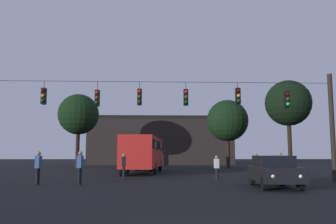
# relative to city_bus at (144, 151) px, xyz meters

# --- Properties ---
(ground_plane) EXTENTS (168.00, 168.00, 0.00)m
(ground_plane) POSITION_rel_city_bus_xyz_m (1.55, 0.38, -1.87)
(ground_plane) COLOR black
(ground_plane) RESTS_ON ground
(overhead_signal_span) EXTENTS (20.09, 0.44, 6.39)m
(overhead_signal_span) POSITION_rel_city_bus_xyz_m (1.56, -10.36, 2.00)
(overhead_signal_span) COLOR black
(overhead_signal_span) RESTS_ON ground
(city_bus) EXTENTS (3.49, 11.18, 3.00)m
(city_bus) POSITION_rel_city_bus_xyz_m (0.00, 0.00, 0.00)
(city_bus) COLOR #B21E19
(city_bus) RESTS_ON ground
(car_near_right) EXTENTS (2.16, 4.45, 1.52)m
(car_near_right) POSITION_rel_city_bus_xyz_m (6.68, -13.82, -1.07)
(car_near_right) COLOR black
(car_near_right) RESTS_ON ground
(car_far_left) EXTENTS (1.95, 4.39, 1.52)m
(car_far_left) POSITION_rel_city_bus_xyz_m (-1.92, 9.14, -1.07)
(car_far_left) COLOR #511919
(car_far_left) RESTS_ON ground
(pedestrian_crossing_left) EXTENTS (0.31, 0.40, 1.75)m
(pedestrian_crossing_left) POSITION_rel_city_bus_xyz_m (-2.99, -11.93, -0.87)
(pedestrian_crossing_left) COLOR black
(pedestrian_crossing_left) RESTS_ON ground
(pedestrian_crossing_center) EXTENTS (0.29, 0.39, 1.74)m
(pedestrian_crossing_center) POSITION_rel_city_bus_xyz_m (-5.16, -11.95, -0.87)
(pedestrian_crossing_center) COLOR black
(pedestrian_crossing_center) RESTS_ON ground
(pedestrian_crossing_right) EXTENTS (0.28, 0.38, 1.71)m
(pedestrian_crossing_right) POSITION_rel_city_bus_xyz_m (8.31, -10.21, -0.89)
(pedestrian_crossing_right) COLOR black
(pedestrian_crossing_right) RESTS_ON ground
(pedestrian_near_bus) EXTENTS (0.35, 0.42, 1.65)m
(pedestrian_near_bus) POSITION_rel_city_bus_xyz_m (7.31, -8.65, -0.94)
(pedestrian_near_bus) COLOR black
(pedestrian_near_bus) RESTS_ON ground
(pedestrian_trailing) EXTENTS (0.26, 0.38, 1.51)m
(pedestrian_trailing) POSITION_rel_city_bus_xyz_m (4.68, -9.36, -1.03)
(pedestrian_trailing) COLOR black
(pedestrian_trailing) RESTS_ON ground
(pedestrian_far_side) EXTENTS (0.30, 0.40, 1.63)m
(pedestrian_far_side) POSITION_rel_city_bus_xyz_m (-1.04, -8.00, -0.95)
(pedestrian_far_side) COLOR black
(pedestrian_far_side) RESTS_ON ground
(corner_building) EXTENTS (21.61, 10.89, 7.23)m
(corner_building) POSITION_rel_city_bus_xyz_m (1.88, 26.10, 1.75)
(corner_building) COLOR black
(corner_building) RESTS_ON ground
(tree_left_silhouette) EXTENTS (4.86, 4.86, 8.77)m
(tree_left_silhouette) POSITION_rel_city_bus_xyz_m (-8.19, 11.76, 4.44)
(tree_left_silhouette) COLOR black
(tree_left_silhouette) RESTS_ON ground
(tree_behind_building) EXTENTS (4.71, 4.71, 9.18)m
(tree_behind_building) POSITION_rel_city_bus_xyz_m (14.71, 4.83, 4.93)
(tree_behind_building) COLOR black
(tree_behind_building) RESTS_ON ground
(tree_right_far) EXTENTS (4.85, 4.85, 7.94)m
(tree_right_far) POSITION_rel_city_bus_xyz_m (9.50, 10.31, 3.62)
(tree_right_far) COLOR black
(tree_right_far) RESTS_ON ground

